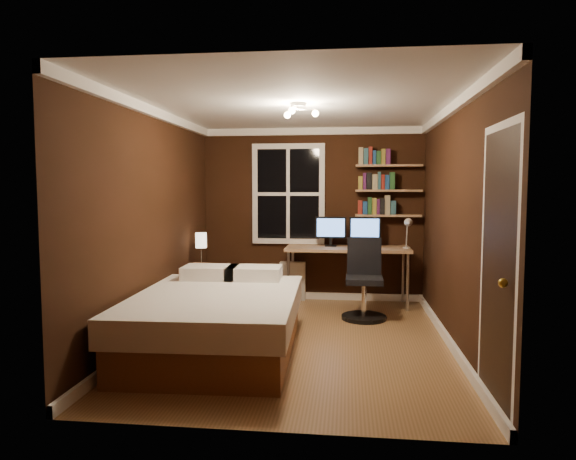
# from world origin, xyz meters

# --- Properties ---
(floor) EXTENTS (4.20, 4.20, 0.00)m
(floor) POSITION_xyz_m (0.00, 0.00, 0.00)
(floor) COLOR brown
(floor) RESTS_ON ground
(wall_back) EXTENTS (3.20, 0.04, 2.50)m
(wall_back) POSITION_xyz_m (0.00, 2.10, 1.25)
(wall_back) COLOR black
(wall_back) RESTS_ON ground
(wall_left) EXTENTS (0.04, 4.20, 2.50)m
(wall_left) POSITION_xyz_m (-1.60, 0.00, 1.25)
(wall_left) COLOR black
(wall_left) RESTS_ON ground
(wall_right) EXTENTS (0.04, 4.20, 2.50)m
(wall_right) POSITION_xyz_m (1.60, 0.00, 1.25)
(wall_right) COLOR black
(wall_right) RESTS_ON ground
(ceiling) EXTENTS (3.20, 4.20, 0.02)m
(ceiling) POSITION_xyz_m (0.00, 0.00, 2.50)
(ceiling) COLOR white
(ceiling) RESTS_ON wall_back
(window) EXTENTS (1.06, 0.06, 1.46)m
(window) POSITION_xyz_m (-0.35, 2.06, 1.55)
(window) COLOR white
(window) RESTS_ON wall_back
(door) EXTENTS (0.03, 0.82, 2.05)m
(door) POSITION_xyz_m (1.59, -1.55, 1.02)
(door) COLOR black
(door) RESTS_ON ground
(door_knob) EXTENTS (0.06, 0.06, 0.06)m
(door_knob) POSITION_xyz_m (1.55, -1.85, 1.00)
(door_knob) COLOR gold
(door_knob) RESTS_ON door
(ceiling_fixture) EXTENTS (0.44, 0.44, 0.18)m
(ceiling_fixture) POSITION_xyz_m (0.00, -0.10, 2.40)
(ceiling_fixture) COLOR beige
(ceiling_fixture) RESTS_ON ceiling
(bookshelf_lower) EXTENTS (0.92, 0.22, 0.03)m
(bookshelf_lower) POSITION_xyz_m (1.08, 1.98, 1.25)
(bookshelf_lower) COLOR #9F714D
(bookshelf_lower) RESTS_ON wall_back
(books_row_lower) EXTENTS (0.48, 0.16, 0.23)m
(books_row_lower) POSITION_xyz_m (1.08, 1.98, 1.38)
(books_row_lower) COLOR maroon
(books_row_lower) RESTS_ON bookshelf_lower
(bookshelf_middle) EXTENTS (0.92, 0.22, 0.03)m
(bookshelf_middle) POSITION_xyz_m (1.08, 1.98, 1.60)
(bookshelf_middle) COLOR #9F714D
(bookshelf_middle) RESTS_ON wall_back
(books_row_middle) EXTENTS (0.48, 0.16, 0.23)m
(books_row_middle) POSITION_xyz_m (1.08, 1.98, 1.73)
(books_row_middle) COLOR navy
(books_row_middle) RESTS_ON bookshelf_middle
(bookshelf_upper) EXTENTS (0.92, 0.22, 0.03)m
(bookshelf_upper) POSITION_xyz_m (1.08, 1.98, 1.95)
(bookshelf_upper) COLOR #9F714D
(bookshelf_upper) RESTS_ON wall_back
(books_row_upper) EXTENTS (0.42, 0.16, 0.23)m
(books_row_upper) POSITION_xyz_m (1.08, 1.98, 2.08)
(books_row_upper) COLOR #235326
(books_row_upper) RESTS_ON bookshelf_upper
(bed) EXTENTS (1.64, 2.23, 0.74)m
(bed) POSITION_xyz_m (-0.77, -0.47, 0.32)
(bed) COLOR brown
(bed) RESTS_ON ground
(nightstand) EXTENTS (0.55, 0.55, 0.61)m
(nightstand) POSITION_xyz_m (-1.42, 1.20, 0.31)
(nightstand) COLOR brown
(nightstand) RESTS_ON ground
(bedside_lamp) EXTENTS (0.15, 0.15, 0.43)m
(bedside_lamp) POSITION_xyz_m (-1.42, 1.20, 0.83)
(bedside_lamp) COLOR #EDE4C5
(bedside_lamp) RESTS_ON nightstand
(radiator) EXTENTS (0.37, 0.13, 0.56)m
(radiator) POSITION_xyz_m (-0.28, 1.99, 0.28)
(radiator) COLOR silver
(radiator) RESTS_ON ground
(desk) EXTENTS (1.72, 0.64, 0.81)m
(desk) POSITION_xyz_m (0.52, 1.76, 0.75)
(desk) COLOR #9F714D
(desk) RESTS_ON ground
(monitor_left) EXTENTS (0.44, 0.12, 0.42)m
(monitor_left) POSITION_xyz_m (0.28, 1.84, 1.02)
(monitor_left) COLOR black
(monitor_left) RESTS_ON desk
(monitor_right) EXTENTS (0.44, 0.12, 0.42)m
(monitor_right) POSITION_xyz_m (0.76, 1.84, 1.02)
(monitor_right) COLOR black
(monitor_right) RESTS_ON desk
(desk_lamp) EXTENTS (0.14, 0.32, 0.44)m
(desk_lamp) POSITION_xyz_m (1.32, 1.63, 1.03)
(desk_lamp) COLOR silver
(desk_lamp) RESTS_ON desk
(office_chair) EXTENTS (0.55, 0.55, 1.00)m
(office_chair) POSITION_xyz_m (0.73, 1.02, 0.38)
(office_chair) COLOR black
(office_chair) RESTS_ON ground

